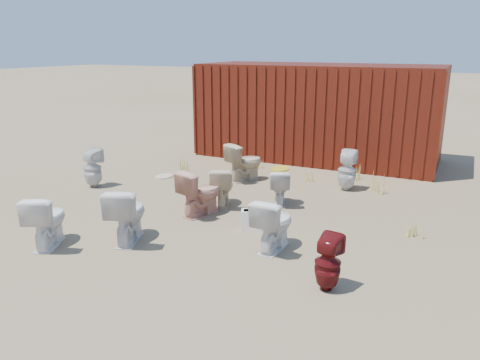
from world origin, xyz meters
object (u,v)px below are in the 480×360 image
at_px(toilet_front_a, 47,220).
at_px(toilet_back_yellowlid, 280,187).
at_px(toilet_back_a, 92,168).
at_px(toilet_back_beige_left, 222,186).
at_px(toilet_front_c, 127,214).
at_px(toilet_front_maroon, 328,263).
at_px(toilet_front_e, 274,224).
at_px(loose_tank, 257,221).
at_px(toilet_back_e, 347,170).
at_px(toilet_back_beige_right, 245,162).
at_px(shipping_container, 318,112).
at_px(toilet_front_pink, 201,192).

xyz_separation_m(toilet_front_a, toilet_back_yellowlid, (2.38, 3.25, -0.06)).
relative_size(toilet_back_a, toilet_back_beige_left, 1.10).
relative_size(toilet_front_c, toilet_front_maroon, 1.22).
relative_size(toilet_front_e, loose_tank, 1.58).
bearing_deg(toilet_front_a, loose_tank, -168.62).
distance_m(toilet_front_c, toilet_back_e, 4.65).
height_order(toilet_back_beige_left, toilet_back_e, toilet_back_e).
distance_m(toilet_back_a, toilet_back_beige_left, 2.99).
relative_size(toilet_front_e, toilet_back_yellowlid, 1.17).
xyz_separation_m(toilet_front_maroon, toilet_back_beige_right, (-2.95, 3.87, 0.06)).
xyz_separation_m(toilet_front_e, loose_tank, (-0.49, 0.52, -0.22)).
distance_m(toilet_back_beige_left, loose_tank, 1.39).
distance_m(toilet_front_c, toilet_back_a, 3.13).
bearing_deg(shipping_container, toilet_front_maroon, -71.77).
relative_size(toilet_back_a, loose_tank, 1.62).
relative_size(toilet_front_a, toilet_front_c, 0.93).
height_order(toilet_front_pink, loose_tank, toilet_front_pink).
relative_size(toilet_back_beige_right, toilet_back_yellowlid, 1.23).
xyz_separation_m(toilet_front_a, toilet_front_pink, (1.35, 2.12, 0.01)).
bearing_deg(toilet_back_e, toilet_back_a, 20.06).
distance_m(toilet_front_c, loose_tank, 2.01).
xyz_separation_m(toilet_back_a, toilet_back_beige_right, (2.63, 1.83, 0.01)).
distance_m(toilet_front_c, toilet_front_maroon, 3.12).
xyz_separation_m(toilet_front_e, toilet_back_beige_right, (-1.92, 3.06, 0.02)).
relative_size(toilet_front_maroon, toilet_back_a, 0.87).
distance_m(toilet_back_a, toilet_back_yellowlid, 3.96).
height_order(toilet_back_yellowlid, toilet_back_e, toilet_back_e).
bearing_deg(toilet_back_beige_right, toilet_front_maroon, 155.21).
bearing_deg(toilet_front_pink, toilet_back_beige_left, -82.44).
distance_m(toilet_front_maroon, toilet_back_yellowlid, 3.19).
bearing_deg(toilet_back_e, toilet_front_e, 82.12).
height_order(toilet_front_maroon, toilet_back_beige_left, toilet_back_beige_left).
bearing_deg(toilet_front_c, toilet_back_e, -141.46).
xyz_separation_m(toilet_front_pink, toilet_back_yellowlid, (1.03, 1.12, -0.07)).
bearing_deg(toilet_back_yellowlid, toilet_front_maroon, 99.74).
xyz_separation_m(toilet_front_a, toilet_back_beige_left, (1.46, 2.71, -0.03)).
height_order(shipping_container, toilet_back_beige_right, shipping_container).
bearing_deg(toilet_back_a, toilet_back_yellowlid, -165.13).
bearing_deg(toilet_front_e, toilet_back_beige_left, -38.02).
relative_size(toilet_front_pink, toilet_back_yellowlid, 1.21).
bearing_deg(toilet_front_a, toilet_back_beige_right, -129.01).
bearing_deg(toilet_front_maroon, toilet_front_a, 15.09).
relative_size(toilet_back_beige_left, toilet_back_yellowlid, 1.09).
distance_m(toilet_front_a, toilet_back_beige_right, 4.54).
bearing_deg(shipping_container, toilet_back_e, -60.95).
relative_size(shipping_container, toilet_back_beige_left, 8.13).
bearing_deg(toilet_front_e, toilet_back_a, -12.06).
xyz_separation_m(toilet_front_e, toilet_back_e, (0.25, 3.34, 0.02)).
distance_m(shipping_container, toilet_front_c, 6.72).
height_order(toilet_front_a, toilet_front_maroon, toilet_front_a).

